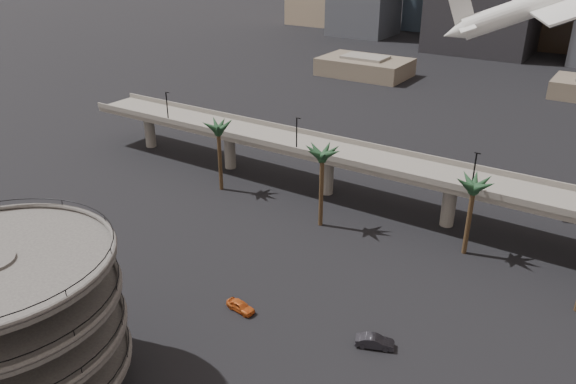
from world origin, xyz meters
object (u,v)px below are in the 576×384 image
Objects in this scene: airborne_jet at (555,0)px; car_a at (241,306)px; car_b at (375,342)px; parking_ramp at (4,317)px; overpass at (386,168)px.

car_a is at bearing -134.72° from airborne_jet.
car_b is (16.83, 2.96, 0.06)m from car_a.
parking_ramp reaches higher than overpass.
airborne_jet is (31.36, 74.37, 23.68)m from parking_ramp.
parking_ramp is 38.48m from car_b.
overpass is 35.48m from airborne_jet.
parking_ramp is 84.12m from airborne_jet.
airborne_jet is at bearing -26.90° from car_b.
overpass is 33.00× the size of car_a.
car_b is at bearing -117.46° from airborne_jet.
overpass is (13.00, 59.00, -2.50)m from parking_ramp.
airborne_jet is at bearing 39.94° from overpass.
car_b is (-4.62, -48.24, -32.79)m from airborne_jet.
car_a is (-21.45, -51.20, -32.85)m from airborne_jet.
car_b is at bearing -67.31° from overpass.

